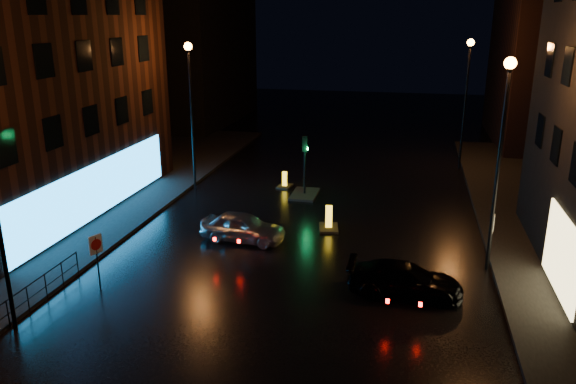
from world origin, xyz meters
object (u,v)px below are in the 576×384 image
Objects in this scene: silver_hatchback at (243,227)px; bollard_far at (285,184)px; bollard_near at (329,224)px; road_sign_left at (96,249)px; traffic_signal at (305,187)px; dark_sedan at (405,280)px; road_sign_right at (492,229)px.

silver_hatchback reaches higher than bollard_far.
road_sign_left is (-7.41, -7.99, 1.38)m from bollard_near.
bollard_far is at bearing 5.59° from silver_hatchback.
traffic_signal reaches higher than silver_hatchback.
traffic_signal is 5.39m from bollard_near.
traffic_signal is 1.97m from bollard_far.
road_sign_left is at bearing -96.55° from bollard_far.
dark_sedan is at bearing -50.77° from bollard_far.
bollard_far is 0.54× the size of road_sign_left.
silver_hatchback is at bearing -101.62° from traffic_signal.
road_sign_left is (-3.84, -14.24, 1.43)m from bollard_far.
dark_sedan is 11.32m from road_sign_left.
road_sign_right is at bearing -32.10° from bollard_near.
silver_hatchback is 4.25m from bollard_near.
bollard_far is 14.82m from road_sign_left.
traffic_signal is at bearing 92.30° from road_sign_left.
traffic_signal is at bearing -27.00° from road_sign_right.
traffic_signal is 0.83× the size of dark_sedan.
silver_hatchback is at bearing 63.33° from dark_sedan.
bollard_near is (3.59, 2.24, -0.40)m from silver_hatchback.
road_sign_right is (10.55, -9.05, 1.45)m from bollard_far.
road_sign_right is (9.10, -7.75, 1.16)m from traffic_signal.
road_sign_right is at bearing -32.06° from bollard_far.
road_sign_right reaches higher than bollard_near.
bollard_near is at bearing -52.34° from silver_hatchback.
traffic_signal is 12.00m from road_sign_right.
traffic_signal is 14.03m from road_sign_left.
dark_sedan is at bearing 34.90° from road_sign_left.
traffic_signal reaches higher than bollard_near.
road_sign_right is (10.57, -0.56, 1.01)m from silver_hatchback.
traffic_signal is 2.92× the size of bollard_far.
traffic_signal reaches higher than bollard_far.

